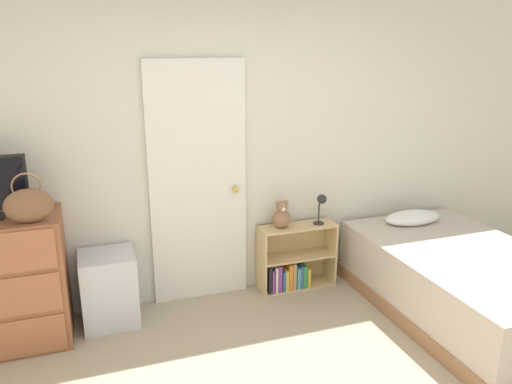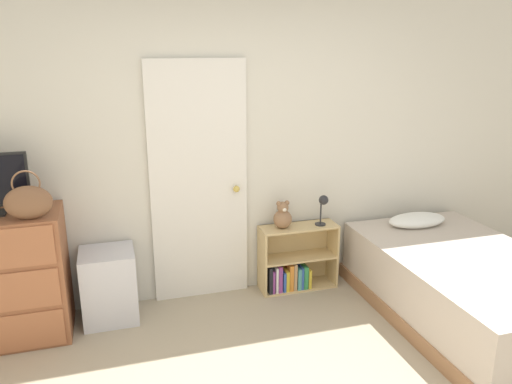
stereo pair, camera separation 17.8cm
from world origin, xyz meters
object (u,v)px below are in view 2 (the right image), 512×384
(storage_bin, at_px, (109,285))
(desk_lamp, at_px, (323,204))
(dresser, at_px, (5,278))
(bed, at_px, (465,286))
(bookshelf, at_px, (293,264))
(handbag, at_px, (28,202))
(teddy_bear, at_px, (283,216))

(storage_bin, distance_m, desk_lamp, 1.90)
(dresser, bearing_deg, desk_lamp, 2.30)
(storage_bin, height_order, bed, bed)
(bed, bearing_deg, bookshelf, 142.41)
(handbag, bearing_deg, dresser, 146.03)
(bed, bearing_deg, handbag, 169.94)
(storage_bin, relative_size, desk_lamp, 2.10)
(bookshelf, xyz_separation_m, desk_lamp, (0.25, -0.04, 0.55))
(handbag, relative_size, bed, 0.17)
(teddy_bear, xyz_separation_m, desk_lamp, (0.36, -0.03, 0.09))
(dresser, relative_size, desk_lamp, 3.53)
(bookshelf, bearing_deg, teddy_bear, -179.42)
(bookshelf, relative_size, bed, 0.35)
(teddy_bear, height_order, bed, teddy_bear)
(bookshelf, height_order, teddy_bear, teddy_bear)
(bed, bearing_deg, teddy_bear, 144.97)
(teddy_bear, relative_size, desk_lamp, 0.90)
(dresser, bearing_deg, storage_bin, 4.84)
(handbag, relative_size, desk_lamp, 1.27)
(dresser, bearing_deg, teddy_bear, 3.56)
(handbag, height_order, bookshelf, handbag)
(storage_bin, distance_m, bookshelf, 1.59)
(desk_lamp, xyz_separation_m, bed, (0.88, -0.83, -0.51))
(desk_lamp, bearing_deg, dresser, -177.70)
(handbag, relative_size, teddy_bear, 1.41)
(bookshelf, height_order, bed, bed)
(desk_lamp, height_order, bed, desk_lamp)
(dresser, xyz_separation_m, handbag, (0.25, -0.17, 0.61))
(bookshelf, height_order, desk_lamp, desk_lamp)
(dresser, bearing_deg, bookshelf, 3.42)
(dresser, xyz_separation_m, desk_lamp, (2.55, 0.10, 0.30))
(dresser, xyz_separation_m, bookshelf, (2.30, 0.14, -0.26))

